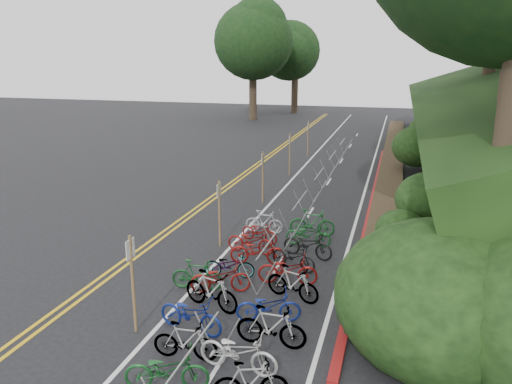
% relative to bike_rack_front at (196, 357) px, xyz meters
% --- Properties ---
extents(ground, '(120.00, 120.00, 0.00)m').
position_rel_bike_rack_front_xyz_m(ground, '(-2.98, 2.95, -0.82)').
color(ground, black).
rests_on(ground, ground).
extents(road_markings, '(7.47, 80.00, 0.01)m').
position_rel_bike_rack_front_xyz_m(road_markings, '(-2.35, 13.05, -0.81)').
color(road_markings, gold).
rests_on(road_markings, ground).
extents(red_curb, '(0.25, 28.00, 0.10)m').
position_rel_bike_rack_front_xyz_m(red_curb, '(2.72, 14.95, -0.77)').
color(red_curb, maroon).
rests_on(red_curb, ground).
extents(bike_rack_front, '(1.12, 2.74, 1.13)m').
position_rel_bike_rack_front_xyz_m(bike_rack_front, '(0.00, 0.00, 0.00)').
color(bike_rack_front, '#A4A5A7').
rests_on(bike_rack_front, ground).
extents(bike_racks_rest, '(1.14, 23.00, 1.17)m').
position_rel_bike_rack_front_xyz_m(bike_racks_rest, '(0.02, 15.95, 0.04)').
color(bike_racks_rest, '#A4A5A7').
rests_on(bike_racks_rest, ground).
extents(signpost_near, '(0.08, 0.40, 2.61)m').
position_rel_bike_rack_front_xyz_m(signpost_near, '(-2.42, 1.78, 0.67)').
color(signpost_near, brown).
rests_on(signpost_near, ground).
extents(signposts_rest, '(0.08, 18.40, 2.50)m').
position_rel_bike_rack_front_xyz_m(signposts_rest, '(-2.38, 16.95, 0.61)').
color(signposts_rest, brown).
rests_on(signposts_rest, ground).
extents(bike_front, '(0.61, 1.62, 0.95)m').
position_rel_bike_rack_front_xyz_m(bike_front, '(-1.82, 4.43, -0.34)').
color(bike_front, '#144C1E').
rests_on(bike_front, ground).
extents(bike_valet, '(3.33, 12.00, 1.10)m').
position_rel_bike_rack_front_xyz_m(bike_valet, '(-0.05, 4.88, -0.34)').
color(bike_valet, '#144C1E').
rests_on(bike_valet, ground).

